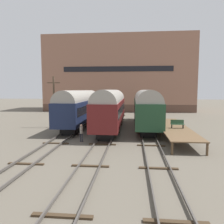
{
  "coord_description": "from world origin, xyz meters",
  "views": [
    {
      "loc": [
        2.88,
        -23.32,
        5.26
      ],
      "look_at": [
        0.0,
        6.55,
        2.2
      ],
      "focal_mm": 35.0,
      "sensor_mm": 36.0,
      "label": 1
    }
  ],
  "objects_px": {
    "train_car_maroon": "(111,107)",
    "utility_pole": "(54,101)",
    "train_car_navy": "(80,106)",
    "bench": "(177,124)",
    "person_worker": "(81,131)",
    "train_car_green": "(145,106)"
  },
  "relations": [
    {
      "from": "train_car_green",
      "to": "train_car_maroon",
      "type": "bearing_deg",
      "value": -150.79
    },
    {
      "from": "train_car_maroon",
      "to": "utility_pole",
      "type": "relative_size",
      "value": 2.31
    },
    {
      "from": "train_car_maroon",
      "to": "utility_pole",
      "type": "xyz_separation_m",
      "value": [
        -7.97,
        0.89,
        0.69
      ]
    },
    {
      "from": "train_car_maroon",
      "to": "train_car_navy",
      "type": "height_order",
      "value": "train_car_maroon"
    },
    {
      "from": "bench",
      "to": "train_car_maroon",
      "type": "bearing_deg",
      "value": 150.46
    },
    {
      "from": "train_car_green",
      "to": "utility_pole",
      "type": "xyz_separation_m",
      "value": [
        -12.58,
        -1.69,
        0.71
      ]
    },
    {
      "from": "bench",
      "to": "person_worker",
      "type": "height_order",
      "value": "bench"
    },
    {
      "from": "train_car_green",
      "to": "person_worker",
      "type": "bearing_deg",
      "value": -125.97
    },
    {
      "from": "train_car_green",
      "to": "person_worker",
      "type": "relative_size",
      "value": 10.0
    },
    {
      "from": "train_car_green",
      "to": "bench",
      "type": "relative_size",
      "value": 12.92
    },
    {
      "from": "train_car_navy",
      "to": "bench",
      "type": "height_order",
      "value": "train_car_navy"
    },
    {
      "from": "train_car_navy",
      "to": "person_worker",
      "type": "xyz_separation_m",
      "value": [
        2.32,
        -9.17,
        -1.86
      ]
    },
    {
      "from": "train_car_navy",
      "to": "person_worker",
      "type": "relative_size",
      "value": 8.94
    },
    {
      "from": "train_car_green",
      "to": "bench",
      "type": "height_order",
      "value": "train_car_green"
    },
    {
      "from": "train_car_green",
      "to": "bench",
      "type": "distance_m",
      "value": 7.71
    },
    {
      "from": "train_car_green",
      "to": "train_car_navy",
      "type": "xyz_separation_m",
      "value": [
        -9.23,
        -0.35,
        -0.03
      ]
    },
    {
      "from": "train_car_navy",
      "to": "utility_pole",
      "type": "height_order",
      "value": "utility_pole"
    },
    {
      "from": "train_car_green",
      "to": "train_car_navy",
      "type": "height_order",
      "value": "train_car_green"
    },
    {
      "from": "train_car_maroon",
      "to": "person_worker",
      "type": "relative_size",
      "value": 9.04
    },
    {
      "from": "train_car_maroon",
      "to": "bench",
      "type": "distance_m",
      "value": 8.94
    },
    {
      "from": "train_car_maroon",
      "to": "utility_pole",
      "type": "bearing_deg",
      "value": 173.63
    },
    {
      "from": "train_car_navy",
      "to": "person_worker",
      "type": "distance_m",
      "value": 9.64
    }
  ]
}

